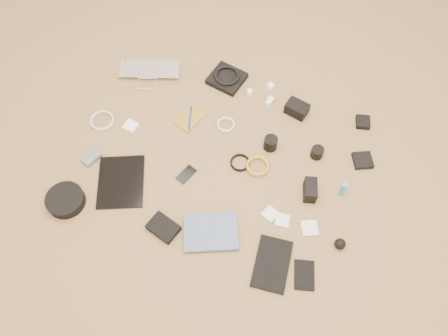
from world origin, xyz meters
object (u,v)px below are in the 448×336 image
(dslr_camera, at_px, (297,109))
(headphone_case, at_px, (66,200))
(phone, at_px, (186,174))
(paperback, at_px, (212,252))
(laptop, at_px, (149,76))
(tablet, at_px, (121,182))

(dslr_camera, relative_size, headphone_case, 0.64)
(phone, distance_m, paperback, 0.41)
(dslr_camera, xyz_separation_m, headphone_case, (-0.87, -0.86, -0.01))
(phone, bearing_deg, dslr_camera, 73.34)
(laptop, bearing_deg, phone, -67.58)
(dslr_camera, height_order, headphone_case, dslr_camera)
(tablet, bearing_deg, paperback, -41.54)
(tablet, relative_size, phone, 2.81)
(tablet, relative_size, headphone_case, 1.58)
(dslr_camera, height_order, phone, dslr_camera)
(tablet, xyz_separation_m, phone, (0.28, 0.14, -0.00))
(tablet, bearing_deg, dslr_camera, 22.27)
(laptop, relative_size, headphone_case, 1.90)
(paperback, bearing_deg, phone, 15.27)
(tablet, distance_m, paperback, 0.56)
(paperback, bearing_deg, dslr_camera, -32.69)
(phone, distance_m, headphone_case, 0.57)
(tablet, xyz_separation_m, headphone_case, (-0.19, -0.18, 0.02))
(phone, bearing_deg, paperback, -31.87)
(dslr_camera, bearing_deg, headphone_case, -121.46)
(headphone_case, xyz_separation_m, paperback, (0.72, -0.00, -0.01))
(phone, xyz_separation_m, headphone_case, (-0.47, -0.32, 0.02))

